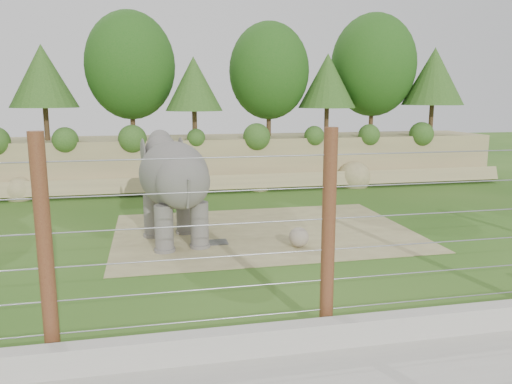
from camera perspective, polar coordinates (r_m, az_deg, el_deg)
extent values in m
plane|color=#275816|center=(14.19, 1.70, -7.84)|extent=(90.00, 90.00, 0.00)
cube|color=#94855D|center=(26.46, -5.00, 3.61)|extent=(30.00, 4.00, 2.50)
cube|color=#94855D|center=(24.34, -4.29, 0.85)|extent=(30.00, 1.37, 1.07)
cylinder|color=#3F2B19|center=(26.03, -22.82, 7.20)|extent=(0.24, 0.24, 1.58)
sphere|color=#144F11|center=(26.02, -23.17, 11.89)|extent=(3.60, 3.60, 3.60)
cylinder|color=#3F2B19|center=(26.09, -13.91, 8.11)|extent=(0.24, 0.24, 1.92)
sphere|color=#144F11|center=(26.12, -14.18, 13.84)|extent=(4.40, 4.40, 4.40)
cylinder|color=#3F2B19|center=(25.00, -7.02, 7.64)|extent=(0.24, 0.24, 1.40)
sphere|color=#144F11|center=(24.97, -7.12, 11.99)|extent=(3.20, 3.20, 3.20)
cylinder|color=#3F2B19|center=(26.62, 1.47, 8.35)|extent=(0.24, 0.24, 1.82)
sphere|color=#144F11|center=(26.63, 1.49, 13.67)|extent=(4.16, 4.16, 4.16)
cylinder|color=#3F2B19|center=(26.92, 8.05, 7.94)|extent=(0.24, 0.24, 1.50)
sphere|color=#144F11|center=(26.90, 8.17, 12.29)|extent=(3.44, 3.44, 3.44)
cylinder|color=#3F2B19|center=(28.98, 13.02, 8.49)|extent=(0.24, 0.24, 2.03)
sphere|color=#144F11|center=(29.02, 13.26, 13.93)|extent=(4.64, 4.64, 4.64)
cylinder|color=#3F2B19|center=(29.35, 19.37, 7.81)|extent=(0.24, 0.24, 1.64)
sphere|color=#144F11|center=(29.34, 19.65, 12.16)|extent=(3.76, 3.76, 3.76)
cube|color=#918458|center=(17.09, 0.94, -4.56)|extent=(10.00, 7.00, 0.02)
cube|color=#262628|center=(15.83, -5.10, -5.77)|extent=(1.00, 0.60, 0.03)
sphere|color=gray|center=(15.35, 4.91, -5.16)|extent=(0.61, 0.61, 0.61)
cube|color=#BBB7AE|center=(9.68, 9.04, -15.61)|extent=(26.00, 0.35, 0.50)
cylinder|color=#522016|center=(9.10, -22.96, -6.24)|extent=(0.26, 0.26, 4.00)
cylinder|color=#522016|center=(9.49, 8.27, -4.80)|extent=(0.26, 0.26, 4.00)
cylinder|color=gray|center=(9.99, 8.03, -13.11)|extent=(20.00, 0.02, 0.02)
cylinder|color=gray|center=(9.77, 8.12, -9.89)|extent=(20.00, 0.02, 0.02)
cylinder|color=gray|center=(9.57, 8.22, -6.53)|extent=(20.00, 0.02, 0.02)
cylinder|color=gray|center=(9.41, 8.31, -3.04)|extent=(20.00, 0.02, 0.02)
cylinder|color=gray|center=(9.29, 8.41, 0.56)|extent=(20.00, 0.02, 0.02)
cylinder|color=gray|center=(9.21, 8.52, 4.24)|extent=(20.00, 0.02, 0.02)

